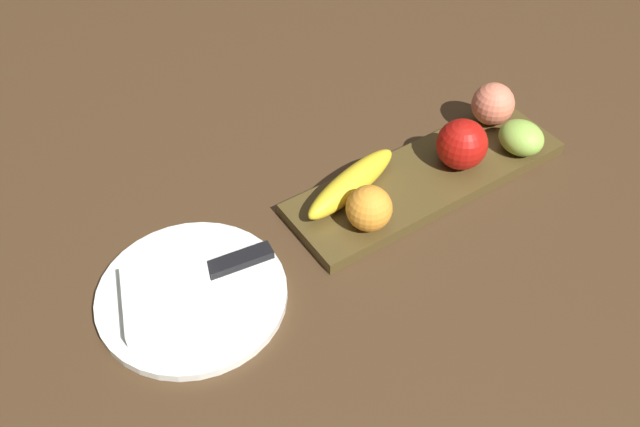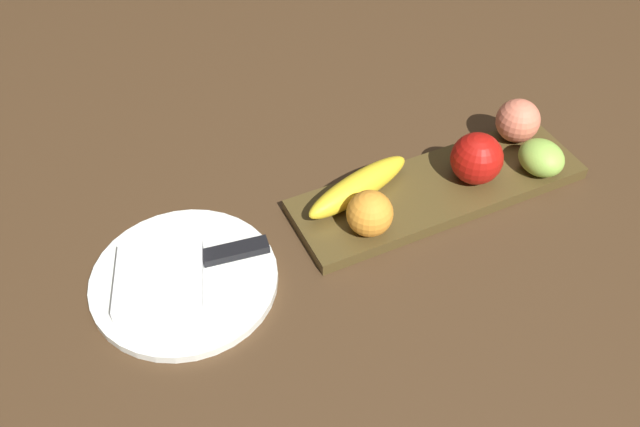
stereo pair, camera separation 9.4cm
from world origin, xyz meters
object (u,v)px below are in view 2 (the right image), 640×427
object	(u,v)px
orange_near_apple	(370,213)
banana	(358,187)
apple	(477,159)
fruit_tray	(440,191)
dinner_plate	(185,282)
knife	(224,254)
grape_bunch	(541,158)
folded_napkin	(161,282)
peach	(518,121)

from	to	relation	value
orange_near_apple	banana	bearing A→B (deg)	-104.50
apple	banana	size ratio (longest dim) A/B	0.42
fruit_tray	dinner_plate	size ratio (longest dim) A/B	1.80
apple	knife	xyz separation A→B (m)	(0.38, -0.02, -0.04)
apple	banana	world-z (taller)	apple
apple	grape_bunch	xyz separation A→B (m)	(-0.10, 0.03, -0.01)
orange_near_apple	dinner_plate	xyz separation A→B (m)	(0.26, -0.03, -0.04)
banana	folded_napkin	world-z (taller)	banana
apple	dinner_plate	bearing A→B (deg)	-0.61
orange_near_apple	peach	distance (m)	0.31
dinner_plate	knife	distance (m)	0.06
orange_near_apple	grape_bunch	distance (m)	0.29
orange_near_apple	dinner_plate	distance (m)	0.26
grape_bunch	peach	bearing A→B (deg)	-99.41
folded_napkin	banana	bearing A→B (deg)	-173.81
dinner_plate	fruit_tray	bearing A→B (deg)	180.00
banana	dinner_plate	bearing A→B (deg)	-8.23
grape_bunch	knife	distance (m)	0.48
dinner_plate	folded_napkin	distance (m)	0.04
apple	grape_bunch	distance (m)	0.10
peach	grape_bunch	xyz separation A→B (m)	(0.01, 0.08, -0.01)
fruit_tray	apple	world-z (taller)	apple
grape_bunch	knife	bearing A→B (deg)	-5.56
peach	banana	bearing A→B (deg)	2.47
fruit_tray	dinner_plate	xyz separation A→B (m)	(0.39, 0.00, -0.00)
peach	folded_napkin	world-z (taller)	peach
folded_napkin	orange_near_apple	bearing A→B (deg)	173.92
orange_near_apple	knife	bearing A→B (deg)	-12.98
fruit_tray	orange_near_apple	bearing A→B (deg)	12.64
knife	dinner_plate	bearing A→B (deg)	21.51
folded_napkin	knife	distance (m)	0.09
banana	orange_near_apple	xyz separation A→B (m)	(0.02, 0.06, 0.01)
fruit_tray	banana	world-z (taller)	banana
fruit_tray	dinner_plate	world-z (taller)	fruit_tray
grape_bunch	folded_napkin	size ratio (longest dim) A/B	0.64
apple	dinner_plate	world-z (taller)	apple
folded_napkin	knife	world-z (taller)	folded_napkin
dinner_plate	folded_napkin	world-z (taller)	folded_napkin
orange_near_apple	dinner_plate	world-z (taller)	orange_near_apple
apple	knife	size ratio (longest dim) A/B	0.42
grape_bunch	knife	world-z (taller)	grape_bunch
peach	grape_bunch	bearing A→B (deg)	80.59
fruit_tray	apple	xyz separation A→B (m)	(-0.05, 0.00, 0.05)
dinner_plate	knife	world-z (taller)	knife
fruit_tray	banana	size ratio (longest dim) A/B	2.43
folded_napkin	fruit_tray	bearing A→B (deg)	-180.00
knife	grape_bunch	bearing A→B (deg)	-177.51
orange_near_apple	knife	size ratio (longest dim) A/B	0.35
fruit_tray	knife	distance (m)	0.33
apple	dinner_plate	size ratio (longest dim) A/B	0.31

